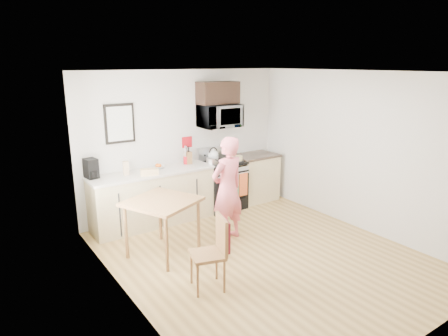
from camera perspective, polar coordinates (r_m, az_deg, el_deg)
floor at (r=5.97m, az=5.59°, el=-12.32°), size 4.60×4.60×0.00m
back_wall at (r=7.36m, az=-5.71°, el=3.67°), size 4.00×0.04×2.60m
front_wall at (r=4.12m, az=27.18°, el=-7.07°), size 4.00×0.04×2.60m
left_wall at (r=4.52m, az=-13.90°, el=-3.91°), size 0.04×4.60×2.60m
right_wall at (r=6.93m, az=18.69°, el=2.26°), size 0.04×4.60×2.60m
ceiling at (r=5.31m, az=6.31°, el=13.49°), size 4.00×4.60×0.04m
window at (r=5.20m, az=-16.83°, el=1.20°), size 0.06×1.40×1.50m
cabinet_left at (r=6.97m, az=-10.11°, el=-4.36°), size 2.10×0.60×0.90m
countertop_left at (r=6.84m, az=-10.29°, el=-0.63°), size 2.14×0.64×0.04m
cabinet_right at (r=8.09m, az=4.40°, el=-1.46°), size 0.84×0.60×0.90m
countertop_right at (r=7.97m, az=4.46°, el=1.78°), size 0.88×0.64×0.04m
range at (r=7.62m, az=-0.20°, el=-2.56°), size 0.76×0.70×1.16m
microwave at (r=7.42m, az=-0.67°, el=7.44°), size 0.76×0.51×0.42m
upper_cabinet at (r=7.41m, az=-0.87°, el=10.70°), size 0.76×0.35×0.40m
wall_art at (r=6.77m, az=-14.68°, el=6.16°), size 0.50×0.04×0.65m
wall_trivet at (r=7.37m, az=-5.31°, el=3.70°), size 0.20×0.02×0.20m
person at (r=6.17m, az=0.49°, el=-3.03°), size 0.65×0.48×1.65m
dining_table at (r=5.76m, az=-8.83°, el=-5.44°), size 1.02×1.02×0.84m
chair at (r=4.94m, az=-0.92°, el=-10.57°), size 0.52×0.49×0.93m
knife_block at (r=7.24m, az=-5.15°, el=1.49°), size 0.11×0.15×0.22m
utensil_crock at (r=7.22m, az=-5.41°, el=1.62°), size 0.11×0.11×0.33m
fruit_bowl at (r=7.00m, az=-9.16°, el=0.24°), size 0.23×0.23×0.09m
milk_carton at (r=6.68m, az=-13.84°, el=-0.02°), size 0.10×0.10×0.23m
coffee_maker at (r=6.64m, az=-18.43°, el=-0.15°), size 0.21×0.28×0.31m
bread_bag at (r=6.60m, az=-10.61°, el=-0.57°), size 0.31×0.20×0.10m
cake at (r=7.48m, az=1.78°, el=1.33°), size 0.28×0.28×0.09m
kettle at (r=7.51m, az=-1.54°, el=1.90°), size 0.20×0.20×0.26m
pot at (r=7.25m, az=-1.67°, el=1.02°), size 0.22×0.38×0.11m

